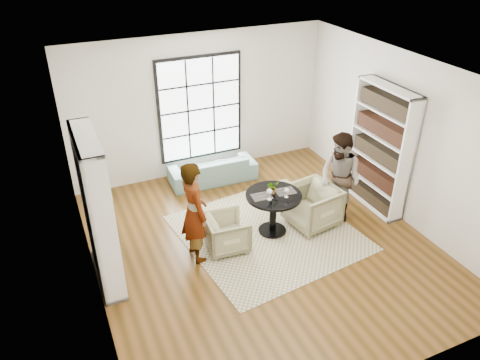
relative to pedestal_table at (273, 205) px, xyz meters
name	(u,v)px	position (x,y,z in m)	size (l,w,h in m)	color
ground	(262,244)	(-0.34, -0.27, -0.56)	(6.00, 6.00, 0.00)	brown
room_shell	(249,167)	(-0.34, 0.27, 0.69)	(6.00, 6.01, 6.00)	silver
rug	(268,233)	(-0.10, -0.01, -0.56)	(2.85, 2.85, 0.01)	#C0B890
pedestal_table	(273,205)	(0.00, 0.00, 0.00)	(0.98, 0.98, 0.78)	black
sofa	(213,169)	(-0.30, 2.18, -0.30)	(1.83, 0.71, 0.53)	slate
armchair_left	(227,232)	(-0.92, -0.10, -0.25)	(0.68, 0.70, 0.64)	tan
armchair_right	(312,206)	(0.75, -0.07, -0.18)	(0.83, 0.85, 0.77)	tan
person_left	(194,212)	(-1.47, -0.10, 0.31)	(0.64, 0.42, 1.75)	gray
person_right	(340,178)	(1.30, -0.07, 0.28)	(0.82, 0.64, 1.69)	gray
placemat_left	(262,196)	(-0.22, 0.02, 0.22)	(0.34, 0.26, 0.01)	#292723
placemat_right	(285,191)	(0.23, 0.00, 0.22)	(0.34, 0.26, 0.01)	#292723
cutlery_left	(262,196)	(-0.22, 0.02, 0.23)	(0.14, 0.22, 0.01)	silver
cutlery_right	(285,191)	(0.23, 0.00, 0.23)	(0.14, 0.22, 0.01)	silver
wine_glass_left	(270,192)	(-0.14, -0.11, 0.37)	(0.10, 0.10, 0.21)	silver
wine_glass_right	(287,191)	(0.16, -0.16, 0.34)	(0.08, 0.08, 0.18)	silver
flower_centerpiece	(272,187)	(0.00, 0.06, 0.33)	(0.21, 0.18, 0.23)	gray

